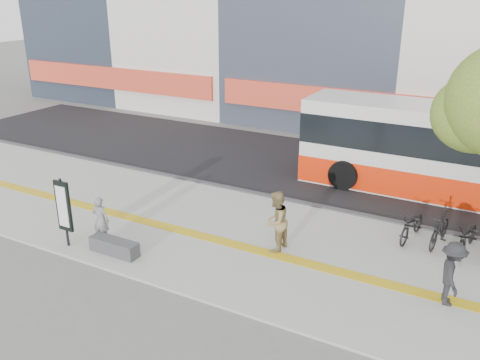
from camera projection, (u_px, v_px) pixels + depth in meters
The scene contains 11 objects.
ground at pixel (210, 259), 15.13m from camera, with size 120.00×120.00×0.00m, color slate.
sidewalk at pixel (234, 237), 16.34m from camera, with size 40.00×7.00×0.08m, color gray.
tactile_strip at pixel (227, 242), 15.92m from camera, with size 40.00×0.45×0.01m, color gold.
street at pixel (317, 169), 22.50m from camera, with size 40.00×8.00×0.06m, color black.
curb at pixel (280, 199), 19.21m from camera, with size 40.00×0.25×0.14m, color #343436.
bench at pixel (114, 247), 15.20m from camera, with size 1.60×0.45×0.45m, color #343436.
signboard at pixel (63, 207), 15.29m from camera, with size 0.55×0.10×2.20m.
bus at pixel (473, 158), 18.75m from camera, with size 12.69×3.01×3.38m.
seated_woman at pixel (101, 220), 15.66m from camera, with size 0.56×0.37×1.53m, color black.
pedestrian_tan at pixel (276, 221), 15.17m from camera, with size 0.91×0.71×1.88m, color olive.
pedestrian_dark at pixel (452, 274), 12.58m from camera, with size 1.09×0.63×1.69m, color black.
Camera 1 is at (7.16, -11.25, 7.57)m, focal length 38.16 mm.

